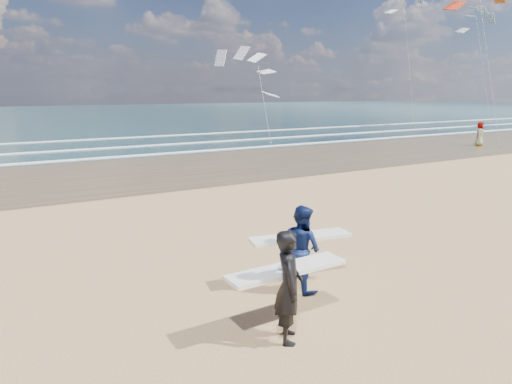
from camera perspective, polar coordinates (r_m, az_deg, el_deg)
wet_sand_strip at (r=34.45m, az=17.20°, el=5.35°), size 220.00×12.00×0.01m
ocean at (r=81.43m, az=-11.85°, el=9.57°), size 220.00×100.00×0.02m
foam_breakers at (r=41.97m, az=7.12°, el=7.10°), size 220.00×11.70×0.05m
surfer_near at (r=7.61m, az=4.09°, el=-11.42°), size 2.22×1.06×1.90m
surfer_far at (r=9.48m, az=5.73°, el=-6.87°), size 2.26×1.28×1.80m
beachgoer_0 at (r=37.43m, az=26.19°, el=6.52°), size 1.01×0.86×1.76m
kite_0 at (r=39.34m, az=26.73°, el=16.58°), size 6.22×4.78×13.60m
kite_1 at (r=38.09m, az=0.60°, el=13.52°), size 6.53×4.82×7.92m
kite_2 at (r=55.58m, az=26.36°, el=14.87°), size 5.71×4.73×13.59m
kite_5 at (r=54.77m, az=18.43°, el=16.70°), size 5.56×4.71×15.81m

